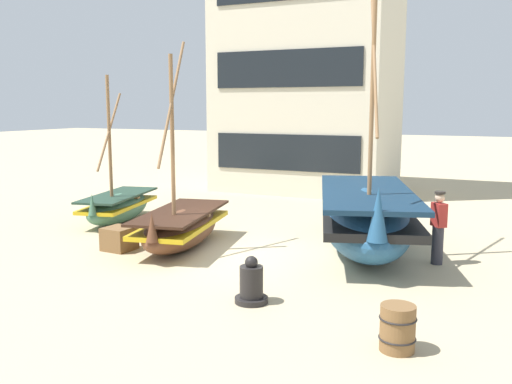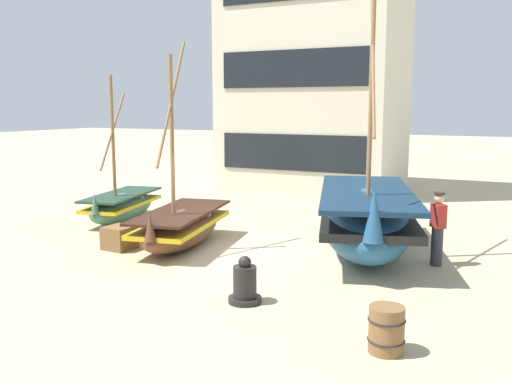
# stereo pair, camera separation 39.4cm
# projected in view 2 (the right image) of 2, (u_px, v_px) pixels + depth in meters

# --- Properties ---
(ground_plane) EXTENTS (120.00, 120.00, 0.00)m
(ground_plane) POSITION_uv_depth(u_px,v_px,m) (238.00, 254.00, 13.60)
(ground_plane) COLOR tan
(fishing_boat_near_left) EXTENTS (2.19, 3.99, 5.19)m
(fishing_boat_near_left) POSITION_uv_depth(u_px,v_px,m) (181.00, 226.00, 14.24)
(fishing_boat_near_left) COLOR brown
(fishing_boat_near_left) RESTS_ON ground
(fishing_boat_centre_large) EXTENTS (3.82, 6.15, 6.97)m
(fishing_boat_centre_large) POSITION_uv_depth(u_px,v_px,m) (366.00, 218.00, 13.63)
(fishing_boat_centre_large) COLOR #23517A
(fishing_boat_centre_large) RESTS_ON ground
(fishing_boat_far_right) EXTENTS (1.97, 3.60, 4.50)m
(fishing_boat_far_right) POSITION_uv_depth(u_px,v_px,m) (122.00, 205.00, 17.40)
(fishing_boat_far_right) COLOR #427056
(fishing_boat_far_right) RESTS_ON ground
(fisherman_by_hull) EXTENTS (0.40, 0.42, 1.68)m
(fisherman_by_hull) POSITION_uv_depth(u_px,v_px,m) (438.00, 229.00, 12.51)
(fisherman_by_hull) COLOR #33333D
(fisherman_by_hull) RESTS_ON ground
(capstan_winch) EXTENTS (0.62, 0.62, 0.88)m
(capstan_winch) POSITION_uv_depth(u_px,v_px,m) (245.00, 284.00, 10.20)
(capstan_winch) COLOR black
(capstan_winch) RESTS_ON ground
(wooden_barrel) EXTENTS (0.56, 0.56, 0.70)m
(wooden_barrel) POSITION_uv_depth(u_px,v_px,m) (386.00, 330.00, 8.12)
(wooden_barrel) COLOR brown
(wooden_barrel) RESTS_ON ground
(cargo_crate) EXTENTS (0.74, 0.74, 0.58)m
(cargo_crate) POSITION_uv_depth(u_px,v_px,m) (120.00, 238.00, 14.04)
(cargo_crate) COLOR brown
(cargo_crate) RESTS_ON ground
(harbor_building_main) EXTENTS (7.43, 5.28, 10.02)m
(harbor_building_main) POSITION_uv_depth(u_px,v_px,m) (315.00, 72.00, 23.57)
(harbor_building_main) COLOR beige
(harbor_building_main) RESTS_ON ground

